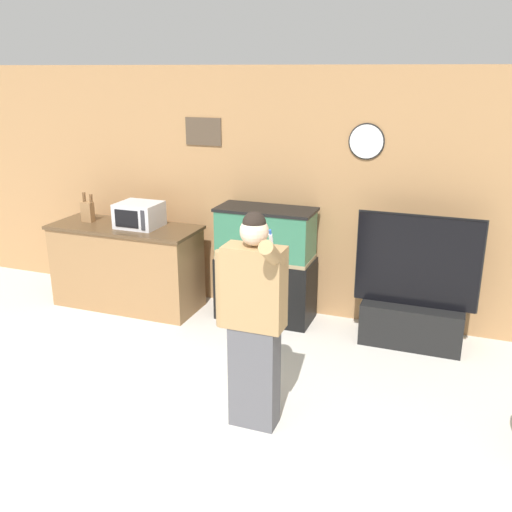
{
  "coord_description": "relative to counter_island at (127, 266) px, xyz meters",
  "views": [
    {
      "loc": [
        2.02,
        -2.44,
        2.57
      ],
      "look_at": [
        0.42,
        1.86,
        1.05
      ],
      "focal_mm": 40.0,
      "sensor_mm": 36.0,
      "label": 1
    }
  ],
  "objects": [
    {
      "name": "microwave",
      "position": [
        0.18,
        0.03,
        0.6
      ],
      "size": [
        0.45,
        0.4,
        0.27
      ],
      "color": "silver",
      "rests_on": "counter_island"
    },
    {
      "name": "counter_island",
      "position": [
        0.0,
        0.0,
        0.0
      ],
      "size": [
        1.66,
        0.67,
        0.93
      ],
      "color": "olive",
      "rests_on": "ground_plane"
    },
    {
      "name": "aquarium_on_stand",
      "position": [
        1.57,
        0.21,
        0.14
      ],
      "size": [
        1.01,
        0.46,
        1.21
      ],
      "color": "black",
      "rests_on": "ground_plane"
    },
    {
      "name": "wall_back_paneled",
      "position": [
        1.43,
        0.54,
        0.84
      ],
      "size": [
        10.0,
        0.08,
        2.6
      ],
      "color": "#A87A4C",
      "rests_on": "ground_plane"
    },
    {
      "name": "person_standing",
      "position": [
        2.13,
        -1.64,
        0.39
      ],
      "size": [
        0.52,
        0.39,
        1.65
      ],
      "color": "#515156",
      "rests_on": "ground_plane"
    },
    {
      "name": "knife_block",
      "position": [
        -0.48,
        0.02,
        0.58
      ],
      "size": [
        0.13,
        0.09,
        0.33
      ],
      "color": "olive",
      "rests_on": "counter_island"
    },
    {
      "name": "ground_plane",
      "position": [
        1.43,
        -2.68,
        -0.47
      ],
      "size": [
        18.0,
        18.0,
        0.0
      ],
      "primitive_type": "plane",
      "color": "beige"
    },
    {
      "name": "tv_on_stand",
      "position": [
        3.1,
        0.12,
        -0.09
      ],
      "size": [
        1.15,
        0.4,
        1.29
      ],
      "color": "black",
      "rests_on": "ground_plane"
    }
  ]
}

